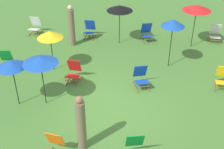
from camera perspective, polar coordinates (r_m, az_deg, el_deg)
The scene contains 18 objects.
ground_plane at distance 10.26m, azimuth -0.93°, elevation -5.93°, with size 40.00×40.00×0.00m, color #477A33.
deckchair_2 at distance 12.73m, azimuth -19.33°, elevation 2.35°, with size 0.58×0.82×0.83m.
deckchair_3 at distance 15.05m, azimuth 18.75°, elevation 7.20°, with size 0.51×0.78×0.83m.
deckchair_4 at distance 14.75m, azimuth -4.22°, elevation 8.38°, with size 0.50×0.77×0.83m.
deckchair_5 at distance 11.07m, azimuth 5.44°, elevation -0.54°, with size 0.68×0.87×0.83m.
deckchair_6 at distance 14.49m, azimuth 6.55°, elevation 7.78°, with size 0.67×0.86×0.83m.
deckchair_7 at distance 11.44m, azimuth -7.22°, elevation 0.51°, with size 0.51×0.78×0.83m.
deckchair_8 at distance 15.54m, azimuth -14.22°, elevation 8.76°, with size 0.51×0.78×0.83m.
deckchair_9 at distance 8.49m, azimuth -10.90°, elevation -13.34°, with size 0.57×0.81×0.83m.
deckchair_11 at distance 11.69m, azimuth 20.02°, elevation -0.64°, with size 0.55×0.81×0.83m.
umbrella_0 at distance 10.00m, azimuth -18.34°, elevation 1.78°, with size 0.94×0.94×1.65m.
umbrella_1 at distance 11.80m, azimuth 11.37°, elevation 9.41°, with size 0.90×0.90×2.02m.
umbrella_2 at distance 13.58m, azimuth 1.45°, elevation 12.33°, with size 1.15×1.15×1.82m.
umbrella_3 at distance 9.73m, azimuth -13.33°, elevation 2.68°, with size 1.13×1.13×1.81m.
umbrella_4 at distance 13.71m, azimuth 15.60°, elevation 11.95°, with size 1.24×1.24×1.96m.
umbrella_5 at distance 11.70m, azimuth -11.54°, elevation 7.35°, with size 0.99×0.99×1.67m.
person_0 at distance 8.34m, azimuth -5.85°, elevation -9.25°, with size 0.29×0.29×1.78m.
person_1 at distance 13.84m, azimuth -7.60°, elevation 8.89°, with size 0.32×0.32×1.88m.
Camera 1 is at (1.27, -7.94, 6.39)m, focal length 48.84 mm.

